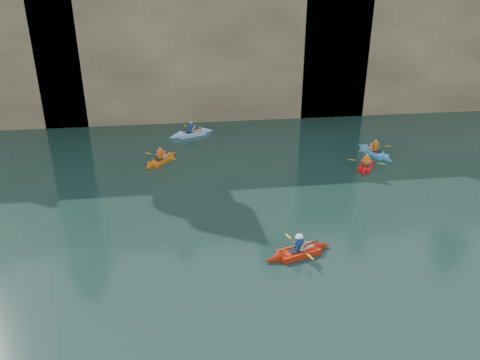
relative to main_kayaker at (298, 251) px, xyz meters
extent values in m
plane|color=black|center=(-3.98, -2.75, -0.15)|extent=(160.00, 160.00, 0.00)
cube|color=tan|center=(-3.98, 27.25, 5.85)|extent=(70.00, 16.00, 12.00)
cube|color=tan|center=(-1.98, 19.85, 5.55)|extent=(24.00, 2.40, 11.40)
cube|color=tan|center=(18.02, 19.85, 4.77)|extent=(26.00, 2.40, 9.84)
cube|color=black|center=(-7.98, 19.20, 1.45)|extent=(3.50, 1.00, 3.20)
cube|color=black|center=(6.02, 19.20, 2.10)|extent=(5.00, 1.00, 4.50)
cube|color=red|center=(0.00, 0.00, -0.02)|extent=(2.46, 1.38, 0.27)
cone|color=red|center=(1.06, 0.32, -0.02)|extent=(1.00, 0.91, 0.70)
cone|color=red|center=(-1.06, -0.32, -0.02)|extent=(1.00, 0.91, 0.70)
cube|color=black|center=(-0.14, -0.04, 0.09)|extent=(0.65, 0.58, 0.04)
cube|color=navy|center=(0.00, 0.00, 0.34)|extent=(0.35, 0.28, 0.45)
sphere|color=tan|center=(0.00, 0.00, 0.67)|extent=(0.19, 0.19, 0.19)
cylinder|color=black|center=(0.00, 0.00, 0.26)|extent=(1.80, 0.58, 0.04)
cube|color=gold|center=(-0.24, 0.80, 0.26)|extent=(0.20, 0.43, 0.02)
cube|color=gold|center=(0.24, -0.80, 0.26)|extent=(0.20, 0.43, 0.02)
cylinder|color=white|center=(0.00, 0.00, 0.70)|extent=(0.32, 0.32, 0.09)
cube|color=orange|center=(-5.62, 10.91, -0.02)|extent=(1.97, 2.31, 0.25)
cone|color=orange|center=(-4.97, 11.79, -0.02)|extent=(1.05, 1.08, 0.70)
cone|color=orange|center=(-6.27, 10.03, -0.02)|extent=(1.05, 1.08, 0.70)
cube|color=black|center=(-5.71, 10.79, 0.07)|extent=(0.68, 0.70, 0.04)
cube|color=#FE5A15|center=(-5.62, 10.91, 0.34)|extent=(0.35, 0.38, 0.47)
sphere|color=tan|center=(-5.62, 10.91, 0.68)|extent=(0.20, 0.20, 0.20)
cylinder|color=black|center=(-5.62, 10.91, 0.24)|extent=(1.25, 1.68, 0.04)
cube|color=gold|center=(-6.37, 11.46, 0.24)|extent=(0.39, 0.31, 0.02)
cube|color=gold|center=(-4.87, 10.36, 0.24)|extent=(0.39, 0.31, 0.02)
cube|color=red|center=(6.20, 8.37, -0.03)|extent=(1.66, 2.25, 0.23)
cone|color=red|center=(6.70, 9.27, -0.03)|extent=(0.94, 0.99, 0.64)
cone|color=red|center=(5.69, 7.46, -0.03)|extent=(0.94, 0.99, 0.64)
cube|color=black|center=(6.12, 8.24, 0.05)|extent=(0.62, 0.67, 0.04)
cube|color=orange|center=(6.20, 8.37, 0.30)|extent=(0.30, 0.34, 0.43)
sphere|color=tan|center=(6.20, 8.37, 0.60)|extent=(0.18, 0.18, 0.18)
cylinder|color=black|center=(6.20, 8.37, 0.22)|extent=(0.95, 1.66, 0.04)
cube|color=gold|center=(5.46, 8.78, 0.22)|extent=(0.41, 0.28, 0.02)
cube|color=gold|center=(6.93, 7.95, 0.22)|extent=(0.41, 0.28, 0.02)
cube|color=#91C3F3|center=(-3.58, 15.64, -0.01)|extent=(2.73, 1.73, 0.29)
cone|color=#91C3F3|center=(-2.44, 16.11, -0.01)|extent=(1.15, 1.07, 0.78)
cone|color=#91C3F3|center=(-4.73, 15.18, -0.01)|extent=(1.15, 1.07, 0.78)
cube|color=black|center=(-3.72, 15.59, 0.11)|extent=(0.69, 0.66, 0.04)
cube|color=navy|center=(-3.58, 15.64, 0.41)|extent=(0.42, 0.35, 0.52)
sphere|color=tan|center=(-3.58, 15.64, 0.78)|extent=(0.22, 0.22, 0.22)
cylinder|color=black|center=(-3.58, 15.64, 0.28)|extent=(2.16, 0.90, 0.04)
cube|color=gold|center=(-3.98, 16.62, 0.28)|extent=(0.23, 0.42, 0.02)
cube|color=gold|center=(-3.19, 14.67, 0.28)|extent=(0.23, 0.42, 0.02)
cube|color=#439AE5|center=(7.56, 10.36, -0.02)|extent=(1.41, 2.70, 0.26)
cone|color=#439AE5|center=(7.23, 11.54, -0.02)|extent=(0.94, 1.07, 0.72)
cone|color=#439AE5|center=(7.88, 9.19, -0.02)|extent=(0.94, 1.07, 0.72)
cube|color=black|center=(7.60, 10.22, 0.08)|extent=(0.58, 0.65, 0.04)
cube|color=#DD5D12|center=(7.56, 10.36, 0.36)|extent=(0.29, 0.37, 0.48)
sphere|color=tan|center=(7.56, 10.36, 0.71)|extent=(0.20, 0.20, 0.20)
cylinder|color=black|center=(7.56, 10.36, 0.25)|extent=(0.60, 2.07, 0.04)
cube|color=gold|center=(6.63, 10.11, 0.25)|extent=(0.43, 0.19, 0.02)
cube|color=gold|center=(8.49, 10.62, 0.25)|extent=(0.43, 0.19, 0.02)
camera|label=1|loc=(-4.56, -15.49, 10.30)|focal=35.00mm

